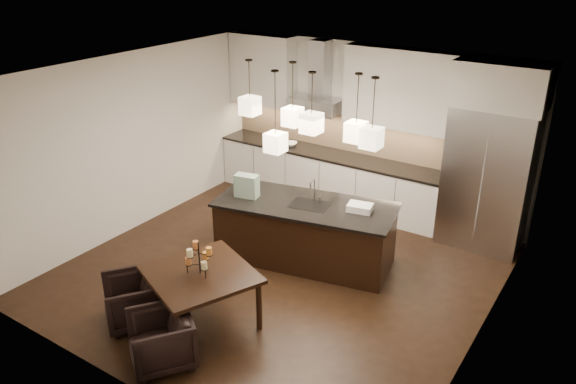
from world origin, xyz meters
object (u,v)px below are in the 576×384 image
Objects in this scene: refrigerator at (488,178)px; dining_table at (202,297)px; island_body at (305,233)px; armchair_right at (161,339)px; armchair_left at (133,300)px.

dining_table is at bearing -120.07° from refrigerator.
refrigerator is at bearing 32.12° from island_body.
island_body reaches higher than armchair_right.
island_body is 2.76m from armchair_right.
refrigerator is 0.88× the size of island_body.
island_body is at bearing 122.82° from armchair_right.
refrigerator reaches higher than armchair_left.
refrigerator is 2.83m from island_body.
dining_table is at bearing 133.91° from armchair_right.
armchair_right is (0.12, -0.81, -0.04)m from dining_table.
refrigerator reaches higher than island_body.
refrigerator is 3.19× the size of armchair_right.
dining_table reaches higher than armchair_right.
armchair_left is (-2.93, -4.32, -0.76)m from refrigerator.
armchair_right is at bearing 12.87° from armchair_left.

